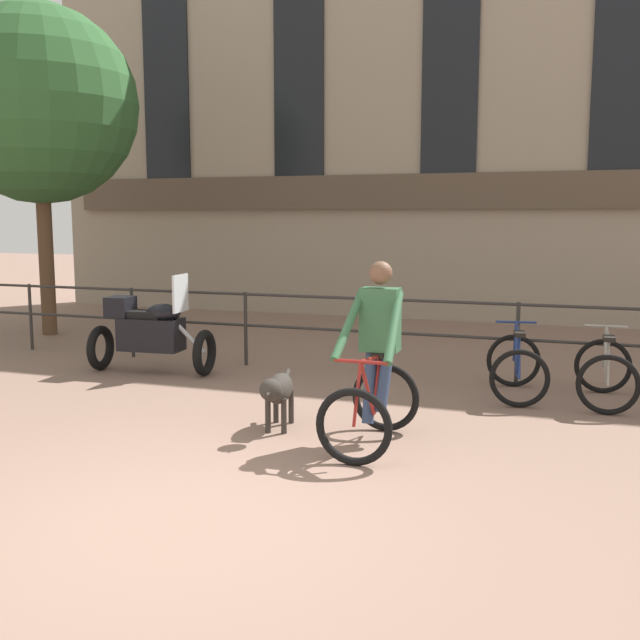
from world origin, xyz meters
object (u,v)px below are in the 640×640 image
at_px(parked_motorcycle, 150,332).
at_px(parked_bicycle_near_lamp, 516,367).
at_px(cyclist_with_bike, 375,363).
at_px(parked_bicycle_mid_left, 606,373).
at_px(dog, 278,390).

distance_m(parked_motorcycle, parked_bicycle_near_lamp, 4.81).
xyz_separation_m(cyclist_with_bike, parked_bicycle_near_lamp, (1.10, 2.30, -0.41)).
bearing_deg(parked_bicycle_near_lamp, cyclist_with_bike, 56.01).
bearing_deg(parked_bicycle_mid_left, parked_motorcycle, 0.85).
relative_size(dog, parked_motorcycle, 0.60).
bearing_deg(dog, cyclist_with_bike, -15.26).
relative_size(dog, parked_bicycle_near_lamp, 0.85).
xyz_separation_m(cyclist_with_bike, dog, (-1.01, 0.08, -0.36)).
relative_size(cyclist_with_bike, parked_motorcycle, 0.99).
bearing_deg(parked_bicycle_mid_left, dog, 34.13).
height_order(dog, parked_bicycle_near_lamp, parked_bicycle_near_lamp).
bearing_deg(parked_motorcycle, cyclist_with_bike, -124.11).
distance_m(cyclist_with_bike, parked_bicycle_mid_left, 3.13).
height_order(dog, parked_motorcycle, parked_motorcycle).
distance_m(cyclist_with_bike, parked_bicycle_near_lamp, 2.58).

